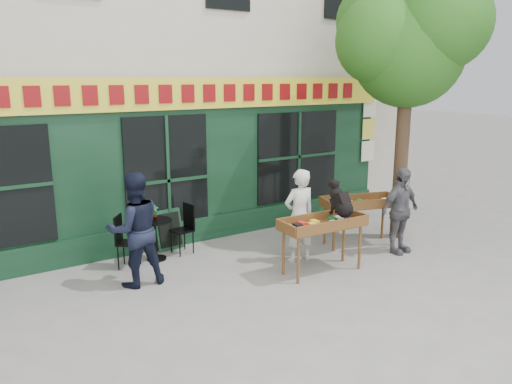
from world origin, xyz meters
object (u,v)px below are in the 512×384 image
woman (299,216)px  man_right (400,211)px  book_cart_center (323,226)px  bistro_table (155,231)px  man_left (135,230)px  book_cart_right (360,205)px  dog (341,198)px

woman → man_right: bearing=163.4°
book_cart_center → bistro_table: bearing=138.8°
man_left → man_right: bearing=167.2°
man_left → book_cart_right: bearing=175.5°
woman → man_right: size_ratio=1.03×
book_cart_center → woman: (0.00, 0.65, 0.03)m
bistro_table → man_left: man_left is taller
man_right → man_left: man_left is taller
man_right → man_left: (-4.75, 1.29, 0.10)m
woman → man_right: (1.89, -0.69, -0.03)m
book_cart_center → bistro_table: size_ratio=2.02×
woman → bistro_table: bearing=-31.1°
dog → bistro_table: bearing=142.4°
book_cart_right → man_left: 4.48m
book_cart_right → book_cart_center: bearing=-138.2°
woman → man_right: 2.01m
bistro_table → man_left: (-0.70, -0.90, 0.39)m
book_cart_center → man_right: man_right is taller
book_cart_center → man_left: bearing=160.1°
book_cart_center → book_cart_right: (1.59, 0.71, 0.00)m
book_cart_center → woman: 0.65m
man_right → bistro_table: bearing=149.3°
book_cart_center → man_right: (1.89, -0.04, 0.01)m
man_right → bistro_table: man_right is taller
book_cart_center → book_cart_right: 1.74m
woman → bistro_table: (-2.16, 1.50, -0.31)m
book_cart_center → woman: size_ratio=0.90×
book_cart_right → bistro_table: size_ratio=2.13×
dog → book_cart_right: size_ratio=0.37×
book_cart_center → dog: (0.35, -0.05, 0.47)m
man_right → dog: bearing=178.0°
book_cart_right → dog: bearing=-130.8°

